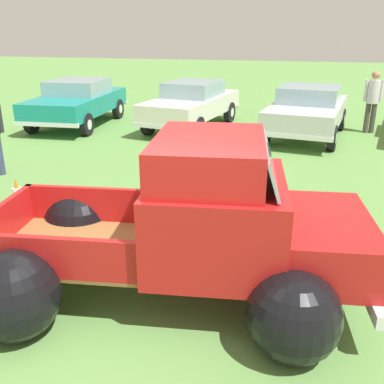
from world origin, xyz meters
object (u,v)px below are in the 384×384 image
vintage_pickup_truck (194,236)px  lane_cone_1 (18,196)px  show_car_0 (77,101)px  show_car_1 (192,103)px  show_car_2 (308,110)px  spectator_0 (373,98)px

vintage_pickup_truck → lane_cone_1: size_ratio=7.63×
show_car_0 → show_car_1: size_ratio=0.96×
vintage_pickup_truck → lane_cone_1: (-3.48, 1.65, -0.45)m
show_car_0 → show_car_2: bearing=87.7°
show_car_0 → show_car_2: same height
spectator_0 → lane_cone_1: size_ratio=2.89×
vintage_pickup_truck → show_car_2: 8.76m
show_car_2 → spectator_0: 2.11m
show_car_1 → lane_cone_1: bearing=0.4°
lane_cone_1 → vintage_pickup_truck: bearing=-25.4°
vintage_pickup_truck → show_car_0: 10.43m
show_car_2 → spectator_0: bearing=126.3°
show_car_1 → spectator_0: (5.37, 0.60, 0.27)m
show_car_0 → spectator_0: 9.13m
vintage_pickup_truck → lane_cone_1: vintage_pickup_truck is taller
show_car_1 → lane_cone_1: 7.50m
show_car_1 → show_car_0: bearing=-73.0°
lane_cone_1 → spectator_0: bearing=50.4°
show_car_0 → show_car_1: (3.69, 0.46, -0.00)m
show_car_1 → show_car_2: (3.52, -0.37, 0.00)m
show_car_2 → show_car_1: bearing=-87.3°
show_car_2 → vintage_pickup_truck: bearing=0.3°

